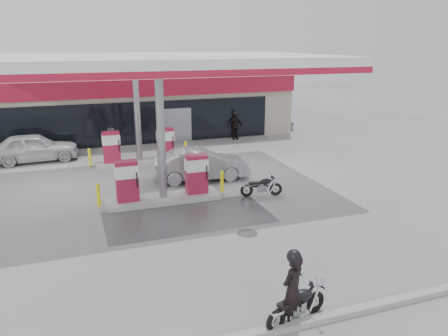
% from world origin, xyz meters
% --- Properties ---
extents(ground, '(90.00, 90.00, 0.00)m').
position_xyz_m(ground, '(0.00, 0.00, 0.00)').
color(ground, gray).
rests_on(ground, ground).
extents(wet_patch, '(6.00, 3.00, 0.00)m').
position_xyz_m(wet_patch, '(0.50, 0.00, 0.00)').
color(wet_patch, '#4C4C4F').
rests_on(wet_patch, ground).
extents(drain_cover, '(0.70, 0.70, 0.01)m').
position_xyz_m(drain_cover, '(2.00, -2.00, 0.00)').
color(drain_cover, '#38383A').
rests_on(drain_cover, ground).
extents(kerb, '(28.00, 0.25, 0.15)m').
position_xyz_m(kerb, '(0.00, -7.00, 0.07)').
color(kerb, gray).
rests_on(kerb, ground).
extents(store_building, '(22.00, 8.22, 4.00)m').
position_xyz_m(store_building, '(0.01, 15.94, 2.01)').
color(store_building, '#AEA792').
rests_on(store_building, ground).
extents(canopy, '(16.00, 10.02, 5.51)m').
position_xyz_m(canopy, '(0.00, 5.00, 5.27)').
color(canopy, silver).
rests_on(canopy, ground).
extents(pump_island_near, '(5.14, 1.30, 1.78)m').
position_xyz_m(pump_island_near, '(0.00, 2.00, 0.71)').
color(pump_island_near, '#9E9E99').
rests_on(pump_island_near, ground).
extents(pump_island_far, '(5.14, 1.30, 1.78)m').
position_xyz_m(pump_island_far, '(0.00, 8.00, 0.71)').
color(pump_island_far, '#9E9E99').
rests_on(pump_island_far, ground).
extents(main_motorcycle, '(1.74, 0.76, 0.91)m').
position_xyz_m(main_motorcycle, '(1.25, -6.79, 0.40)').
color(main_motorcycle, black).
rests_on(main_motorcycle, ground).
extents(biker_main, '(0.76, 0.66, 1.74)m').
position_xyz_m(biker_main, '(1.07, -6.84, 0.87)').
color(biker_main, black).
rests_on(biker_main, ground).
extents(parked_motorcycle, '(1.76, 0.75, 0.91)m').
position_xyz_m(parked_motorcycle, '(3.97, 1.20, 0.40)').
color(parked_motorcycle, black).
rests_on(parked_motorcycle, ground).
extents(sedan_white, '(4.59, 2.08, 1.53)m').
position_xyz_m(sedan_white, '(-5.22, 10.20, 0.76)').
color(sedan_white, silver).
rests_on(sedan_white, ground).
extents(attendant, '(0.86, 1.01, 1.80)m').
position_xyz_m(attendant, '(-1.26, 9.00, 0.90)').
color(attendant, '#5E5E63').
rests_on(attendant, ground).
extents(hatchback_silver, '(4.48, 1.81, 1.45)m').
position_xyz_m(hatchback_silver, '(2.21, 4.20, 0.72)').
color(hatchback_silver, gray).
rests_on(hatchback_silver, ground).
extents(parked_car_right, '(4.30, 2.06, 1.18)m').
position_xyz_m(parked_car_right, '(10.00, 14.00, 0.59)').
color(parked_car_right, '#A7A9AF').
rests_on(parked_car_right, ground).
extents(biker_walking, '(1.07, 0.51, 1.77)m').
position_xyz_m(biker_walking, '(6.80, 11.80, 0.88)').
color(biker_walking, black).
rests_on(biker_walking, ground).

